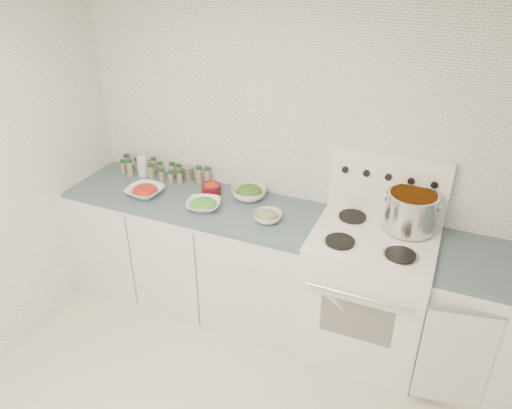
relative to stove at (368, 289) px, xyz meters
name	(u,v)px	position (x,y,z in m)	size (l,w,h in m)	color
room_walls	(215,226)	(-0.48, -1.19, 1.06)	(3.54, 3.04, 2.52)	white
counter_left	(196,251)	(-1.30, 0.00, -0.05)	(1.85, 0.62, 0.90)	white
stove	(368,289)	(0.00, 0.00, 0.00)	(0.76, 0.70, 1.36)	white
counter_right	(500,329)	(0.82, 0.00, -0.05)	(0.89, 0.70, 0.90)	white
stock_pot	(411,210)	(0.18, 0.14, 0.58)	(0.34, 0.31, 0.24)	silver
bowl_tomato	(145,191)	(-1.65, -0.08, 0.44)	(0.28, 0.28, 0.09)	white
bowl_snowpea	(203,205)	(-1.17, -0.09, 0.44)	(0.29, 0.29, 0.08)	white
bowl_broccoli	(249,192)	(-0.94, 0.18, 0.45)	(0.28, 0.28, 0.10)	white
bowl_zucchini	(268,216)	(-0.70, -0.06, 0.44)	(0.24, 0.24, 0.08)	white
bowl_pepper	(211,188)	(-1.22, 0.13, 0.45)	(0.14, 0.14, 0.09)	#550E16
salt_canister	(143,166)	(-1.85, 0.20, 0.48)	(0.08, 0.08, 0.15)	white
tin_can	(188,173)	(-1.49, 0.26, 0.46)	(0.08, 0.08, 0.11)	gray
spice_cluster	(161,170)	(-1.70, 0.22, 0.46)	(0.77, 0.16, 0.14)	gray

